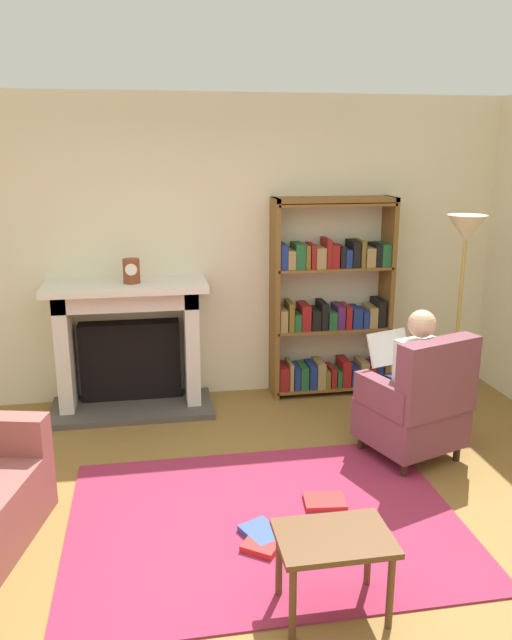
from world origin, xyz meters
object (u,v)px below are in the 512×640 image
at_px(seated_reader, 408,375).
at_px(side_table, 334,547).
at_px(floor_lamp, 465,247).
at_px(bookshelf, 331,303).
at_px(fireplace, 129,342).
at_px(armchair_reading, 418,406).
at_px(mantel_clock, 131,271).

height_order(seated_reader, side_table, seated_reader).
xyz_separation_m(seated_reader, floor_lamp, (0.70, 0.64, 0.84)).
height_order(bookshelf, side_table, bookshelf).
distance_m(fireplace, floor_lamp, 2.95).
distance_m(fireplace, armchair_reading, 2.51).
height_order(armchair_reading, seated_reader, seated_reader).
distance_m(mantel_clock, bookshelf, 1.82).
xyz_separation_m(fireplace, seated_reader, (2.05, -1.27, 0.02)).
relative_size(fireplace, seated_reader, 1.23).
xyz_separation_m(armchair_reading, seated_reader, (-0.04, 0.11, 0.20)).
relative_size(fireplace, bookshelf, 0.77).
xyz_separation_m(mantel_clock, floor_lamp, (2.70, -0.53, 0.21)).
bearing_deg(mantel_clock, armchair_reading, -32.12).
height_order(mantel_clock, seated_reader, mantel_clock).
relative_size(bookshelf, seated_reader, 1.60).
height_order(bookshelf, seated_reader, bookshelf).
distance_m(armchair_reading, floor_lamp, 1.44).
distance_m(fireplace, seated_reader, 2.41).
bearing_deg(seated_reader, mantel_clock, -49.75).
distance_m(bookshelf, side_table, 3.01).
xyz_separation_m(fireplace, floor_lamp, (2.75, -0.63, 0.86)).
distance_m(fireplace, mantel_clock, 0.66).
relative_size(seated_reader, floor_lamp, 0.66).
distance_m(fireplace, bookshelf, 1.85).
relative_size(fireplace, floor_lamp, 0.82).
bearing_deg(floor_lamp, seated_reader, -137.85).
height_order(armchair_reading, side_table, armchair_reading).
bearing_deg(armchair_reading, bookshelf, -99.12).
xyz_separation_m(bookshelf, floor_lamp, (0.92, -0.67, 0.59)).
bearing_deg(bookshelf, armchair_reading, -79.68).
xyz_separation_m(seated_reader, side_table, (-1.02, -1.55, -0.26)).
relative_size(armchair_reading, floor_lamp, 0.56).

